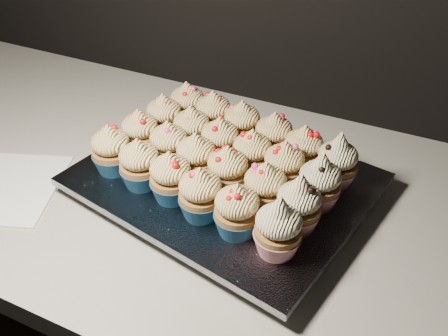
% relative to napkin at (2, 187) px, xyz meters
% --- Properties ---
extents(worktop, '(2.44, 0.64, 0.04)m').
position_rel_napkin_xyz_m(worktop, '(0.37, 0.15, -0.02)').
color(worktop, beige).
rests_on(worktop, cabinet).
extents(napkin, '(0.23, 0.23, 0.00)m').
position_rel_napkin_xyz_m(napkin, '(0.00, 0.00, 0.00)').
color(napkin, white).
rests_on(napkin, worktop).
extents(baking_tray, '(0.45, 0.37, 0.02)m').
position_rel_napkin_xyz_m(baking_tray, '(0.33, 0.15, 0.01)').
color(baking_tray, black).
rests_on(baking_tray, worktop).
extents(foil_lining, '(0.49, 0.41, 0.01)m').
position_rel_napkin_xyz_m(foil_lining, '(0.33, 0.15, 0.03)').
color(foil_lining, silver).
rests_on(foil_lining, baking_tray).
extents(cupcake_0, '(0.06, 0.06, 0.08)m').
position_rel_napkin_xyz_m(cupcake_0, '(0.17, 0.09, 0.07)').
color(cupcake_0, '#1A527B').
rests_on(cupcake_0, foil_lining).
extents(cupcake_1, '(0.06, 0.06, 0.08)m').
position_rel_napkin_xyz_m(cupcake_1, '(0.23, 0.07, 0.07)').
color(cupcake_1, '#1A527B').
rests_on(cupcake_1, foil_lining).
extents(cupcake_2, '(0.06, 0.06, 0.08)m').
position_rel_napkin_xyz_m(cupcake_2, '(0.29, 0.07, 0.07)').
color(cupcake_2, '#1A527B').
rests_on(cupcake_2, foil_lining).
extents(cupcake_3, '(0.06, 0.06, 0.08)m').
position_rel_napkin_xyz_m(cupcake_3, '(0.34, 0.05, 0.07)').
color(cupcake_3, '#1A527B').
rests_on(cupcake_3, foil_lining).
extents(cupcake_4, '(0.06, 0.06, 0.08)m').
position_rel_napkin_xyz_m(cupcake_4, '(0.40, 0.04, 0.07)').
color(cupcake_4, '#1A527B').
rests_on(cupcake_4, foil_lining).
extents(cupcake_5, '(0.06, 0.06, 0.10)m').
position_rel_napkin_xyz_m(cupcake_5, '(0.46, 0.03, 0.07)').
color(cupcake_5, '#AF1824').
rests_on(cupcake_5, foil_lining).
extents(cupcake_6, '(0.06, 0.06, 0.08)m').
position_rel_napkin_xyz_m(cupcake_6, '(0.18, 0.15, 0.07)').
color(cupcake_6, '#1A527B').
rests_on(cupcake_6, foil_lining).
extents(cupcake_7, '(0.06, 0.06, 0.08)m').
position_rel_napkin_xyz_m(cupcake_7, '(0.24, 0.13, 0.07)').
color(cupcake_7, '#1A527B').
rests_on(cupcake_7, foil_lining).
extents(cupcake_8, '(0.06, 0.06, 0.08)m').
position_rel_napkin_xyz_m(cupcake_8, '(0.30, 0.12, 0.07)').
color(cupcake_8, '#1A527B').
rests_on(cupcake_8, foil_lining).
extents(cupcake_9, '(0.06, 0.06, 0.08)m').
position_rel_napkin_xyz_m(cupcake_9, '(0.36, 0.11, 0.07)').
color(cupcake_9, '#1A527B').
rests_on(cupcake_9, foil_lining).
extents(cupcake_10, '(0.06, 0.06, 0.08)m').
position_rel_napkin_xyz_m(cupcake_10, '(0.42, 0.10, 0.07)').
color(cupcake_10, '#1A527B').
rests_on(cupcake_10, foil_lining).
extents(cupcake_11, '(0.06, 0.06, 0.10)m').
position_rel_napkin_xyz_m(cupcake_11, '(0.47, 0.08, 0.07)').
color(cupcake_11, '#AF1824').
rests_on(cupcake_11, foil_lining).
extents(cupcake_12, '(0.06, 0.06, 0.08)m').
position_rel_napkin_xyz_m(cupcake_12, '(0.19, 0.20, 0.07)').
color(cupcake_12, '#1A527B').
rests_on(cupcake_12, foil_lining).
extents(cupcake_13, '(0.06, 0.06, 0.08)m').
position_rel_napkin_xyz_m(cupcake_13, '(0.25, 0.19, 0.07)').
color(cupcake_13, '#1A527B').
rests_on(cupcake_13, foil_lining).
extents(cupcake_14, '(0.06, 0.06, 0.08)m').
position_rel_napkin_xyz_m(cupcake_14, '(0.31, 0.18, 0.07)').
color(cupcake_14, '#1A527B').
rests_on(cupcake_14, foil_lining).
extents(cupcake_15, '(0.06, 0.06, 0.08)m').
position_rel_napkin_xyz_m(cupcake_15, '(0.37, 0.17, 0.07)').
color(cupcake_15, '#1A527B').
rests_on(cupcake_15, foil_lining).
extents(cupcake_16, '(0.06, 0.06, 0.08)m').
position_rel_napkin_xyz_m(cupcake_16, '(0.43, 0.16, 0.07)').
color(cupcake_16, '#1A527B').
rests_on(cupcake_16, foil_lining).
extents(cupcake_17, '(0.06, 0.06, 0.10)m').
position_rel_napkin_xyz_m(cupcake_17, '(0.49, 0.14, 0.07)').
color(cupcake_17, '#AF1824').
rests_on(cupcake_17, foil_lining).
extents(cupcake_18, '(0.06, 0.06, 0.08)m').
position_rel_napkin_xyz_m(cupcake_18, '(0.21, 0.26, 0.07)').
color(cupcake_18, '#1A527B').
rests_on(cupcake_18, foil_lining).
extents(cupcake_19, '(0.06, 0.06, 0.08)m').
position_rel_napkin_xyz_m(cupcake_19, '(0.26, 0.25, 0.07)').
color(cupcake_19, '#1A527B').
rests_on(cupcake_19, foil_lining).
extents(cupcake_20, '(0.06, 0.06, 0.08)m').
position_rel_napkin_xyz_m(cupcake_20, '(0.32, 0.24, 0.07)').
color(cupcake_20, '#1A527B').
rests_on(cupcake_20, foil_lining).
extents(cupcake_21, '(0.06, 0.06, 0.08)m').
position_rel_napkin_xyz_m(cupcake_21, '(0.38, 0.23, 0.07)').
color(cupcake_21, '#1A527B').
rests_on(cupcake_21, foil_lining).
extents(cupcake_22, '(0.06, 0.06, 0.08)m').
position_rel_napkin_xyz_m(cupcake_22, '(0.44, 0.21, 0.07)').
color(cupcake_22, '#1A527B').
rests_on(cupcake_22, foil_lining).
extents(cupcake_23, '(0.06, 0.06, 0.10)m').
position_rel_napkin_xyz_m(cupcake_23, '(0.49, 0.20, 0.07)').
color(cupcake_23, '#AF1824').
rests_on(cupcake_23, foil_lining).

